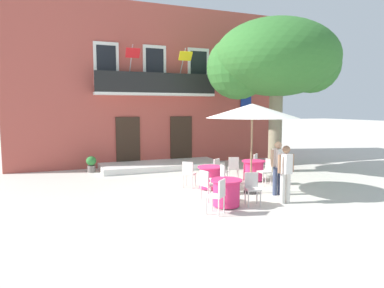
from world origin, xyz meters
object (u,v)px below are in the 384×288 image
cafe_chair_near_tree_2 (219,170)px  cafe_table_middle (253,170)px  cafe_umbrella (252,111)px  ground_planter_left (91,163)px  cafe_chair_front_1 (207,183)px  pedestrian_mid_plaza (286,171)px  cafe_table_front (226,193)px  cafe_chair_front_2 (218,194)px  cafe_table_near_tree (210,177)px  cafe_chair_middle_0 (233,167)px  cafe_chair_middle_2 (258,164)px  cafe_chair_near_tree_1 (220,177)px  cafe_chair_near_tree_0 (188,172)px  plane_tree (275,61)px  cafe_chair_front_0 (252,186)px  pedestrian_near_entrance (278,165)px  cafe_chair_middle_1 (266,170)px

cafe_chair_near_tree_2 → cafe_table_middle: size_ratio=1.05×
cafe_umbrella → ground_planter_left: (-4.42, 5.59, -2.23)m
cafe_chair_front_1 → pedestrian_mid_plaza: (1.99, -1.01, 0.41)m
pedestrian_mid_plaza → cafe_table_front: bearing=169.8°
cafe_chair_front_1 → cafe_chair_front_2: bearing=-101.1°
cafe_table_middle → cafe_umbrella: cafe_umbrella is taller
cafe_chair_front_1 → ground_planter_left: (-2.73, 5.94, -0.14)m
cafe_table_near_tree → cafe_chair_middle_0: (1.31, 0.82, 0.14)m
cafe_chair_middle_0 → cafe_chair_middle_2: bearing=13.7°
cafe_chair_near_tree_1 → cafe_chair_front_1: same height
cafe_table_near_tree → ground_planter_left: cafe_table_near_tree is taller
cafe_chair_near_tree_1 → cafe_table_middle: bearing=33.1°
cafe_chair_near_tree_0 → cafe_chair_near_tree_2: (1.20, 0.10, 0.00)m
plane_tree → cafe_chair_middle_0: bearing=-155.2°
cafe_chair_near_tree_0 → cafe_chair_middle_0: bearing=12.2°
cafe_table_middle → cafe_table_front: size_ratio=1.00×
cafe_chair_front_0 → cafe_chair_front_2: 1.33m
cafe_table_middle → ground_planter_left: 6.78m
cafe_chair_middle_0 → cafe_table_middle: bearing=-18.0°
cafe_chair_front_0 → cafe_table_front: bearing=170.3°
cafe_table_near_tree → cafe_chair_near_tree_0: bearing=148.2°
cafe_table_middle → pedestrian_mid_plaza: pedestrian_mid_plaza is taller
cafe_chair_middle_2 → cafe_chair_front_0: 4.03m
cafe_table_front → cafe_table_near_tree: bearing=77.5°
cafe_chair_near_tree_2 → cafe_chair_middle_0: bearing=23.1°
cafe_umbrella → cafe_table_front: bearing=-143.3°
cafe_chair_near_tree_2 → cafe_table_middle: bearing=3.4°
cafe_chair_near_tree_1 → pedestrian_near_entrance: (1.64, -0.76, 0.42)m
ground_planter_left → cafe_chair_near_tree_1: bearing=-57.1°
cafe_table_middle → cafe_chair_front_1: bearing=-144.6°
cafe_chair_middle_1 → pedestrian_mid_plaza: (-0.83, -2.22, 0.41)m
cafe_chair_middle_2 → pedestrian_near_entrance: size_ratio=0.54×
plane_tree → cafe_table_middle: 4.83m
cafe_chair_front_0 → cafe_umbrella: (0.67, 1.18, 2.08)m
cafe_table_near_tree → cafe_table_front: bearing=-102.5°
cafe_table_middle → pedestrian_mid_plaza: size_ratio=0.52×
cafe_chair_front_1 → pedestrian_near_entrance: 2.39m
pedestrian_mid_plaza → cafe_table_middle: bearing=75.5°
cafe_chair_middle_1 → cafe_table_front: bearing=-143.1°
cafe_chair_near_tree_0 → cafe_chair_near_tree_2: same height
cafe_table_middle → ground_planter_left: cafe_table_middle is taller
cafe_table_near_tree → cafe_chair_front_2: size_ratio=0.95×
cafe_chair_front_2 → cafe_umbrella: bearing=39.7°
cafe_chair_middle_0 → cafe_table_near_tree: bearing=-148.0°
cafe_chair_middle_0 → cafe_chair_middle_2: size_ratio=1.00×
cafe_table_near_tree → cafe_chair_middle_1: size_ratio=0.95×
cafe_chair_front_1 → cafe_chair_near_tree_2: bearing=55.4°
cafe_chair_middle_1 → cafe_umbrella: bearing=-143.0°
cafe_chair_middle_2 → pedestrian_near_entrance: bearing=-109.7°
cafe_chair_middle_1 → cafe_table_front: size_ratio=1.05×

